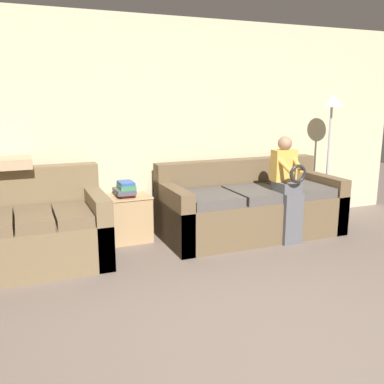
# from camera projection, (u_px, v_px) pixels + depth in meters

# --- Properties ---
(wall_back) EXTENTS (7.04, 0.06, 2.55)m
(wall_back) POSITION_uv_depth(u_px,v_px,m) (160.00, 128.00, 5.12)
(wall_back) COLOR beige
(wall_back) RESTS_ON ground_plane
(couch_main) EXTENTS (2.16, 0.93, 0.88)m
(couch_main) POSITION_uv_depth(u_px,v_px,m) (250.00, 208.00, 5.17)
(couch_main) COLOR brown
(couch_main) RESTS_ON ground_plane
(couch_side) EXTENTS (1.38, 0.93, 0.94)m
(couch_side) POSITION_uv_depth(u_px,v_px,m) (35.00, 232.00, 4.23)
(couch_side) COLOR brown
(couch_side) RESTS_ON ground_plane
(child_left_seated) EXTENTS (0.28, 0.37, 1.21)m
(child_left_seated) POSITION_uv_depth(u_px,v_px,m) (288.00, 184.00, 4.85)
(child_left_seated) COLOR #56565B
(child_left_seated) RESTS_ON ground_plane
(side_shelf) EXTENTS (0.56, 0.40, 0.53)m
(side_shelf) POSITION_uv_depth(u_px,v_px,m) (126.00, 218.00, 4.93)
(side_shelf) COLOR tan
(side_shelf) RESTS_ON ground_plane
(book_stack) EXTENTS (0.22, 0.31, 0.17)m
(book_stack) POSITION_uv_depth(u_px,v_px,m) (125.00, 189.00, 4.85)
(book_stack) COLOR #BC3833
(book_stack) RESTS_ON side_shelf
(floor_lamp) EXTENTS (0.32, 0.32, 1.68)m
(floor_lamp) POSITION_uv_depth(u_px,v_px,m) (331.00, 115.00, 5.61)
(floor_lamp) COLOR #2D2B28
(floor_lamp) RESTS_ON ground_plane
(throw_pillow) EXTENTS (0.41, 0.41, 0.10)m
(throw_pillow) POSITION_uv_depth(u_px,v_px,m) (10.00, 163.00, 4.31)
(throw_pillow) COLOR tan
(throw_pillow) RESTS_ON couch_side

